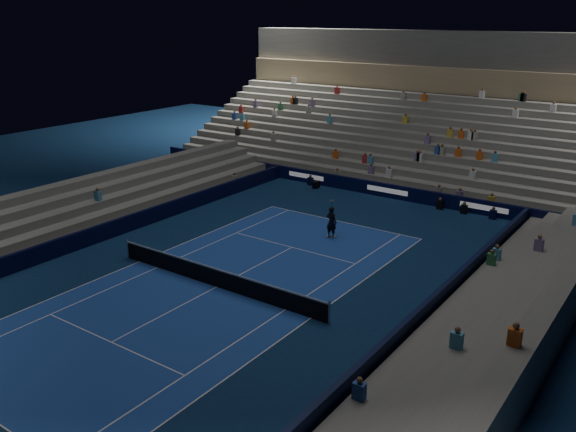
# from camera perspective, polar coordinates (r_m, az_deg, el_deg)

# --- Properties ---
(ground) EXTENTS (90.00, 90.00, 0.00)m
(ground) POSITION_cam_1_polar(r_m,az_deg,el_deg) (29.82, -6.72, -6.66)
(ground) COLOR #0B2246
(ground) RESTS_ON ground
(court_surface) EXTENTS (10.97, 23.77, 0.01)m
(court_surface) POSITION_cam_1_polar(r_m,az_deg,el_deg) (29.82, -6.72, -6.65)
(court_surface) COLOR #1C419C
(court_surface) RESTS_ON ground
(sponsor_barrier_far) EXTENTS (44.00, 0.25, 1.00)m
(sponsor_barrier_far) POSITION_cam_1_polar(r_m,az_deg,el_deg) (44.21, 9.40, 2.37)
(sponsor_barrier_far) COLOR black
(sponsor_barrier_far) RESTS_ON ground
(sponsor_barrier_east) EXTENTS (0.25, 37.00, 1.00)m
(sponsor_barrier_east) POSITION_cam_1_polar(r_m,az_deg,el_deg) (24.83, 10.54, -11.07)
(sponsor_barrier_east) COLOR black
(sponsor_barrier_east) RESTS_ON ground
(sponsor_barrier_west) EXTENTS (0.25, 37.00, 1.00)m
(sponsor_barrier_west) POSITION_cam_1_polar(r_m,az_deg,el_deg) (36.41, -18.23, -1.89)
(sponsor_barrier_west) COLOR black
(sponsor_barrier_west) RESTS_ON ground
(grandstand_main) EXTENTS (44.00, 15.20, 11.20)m
(grandstand_main) POSITION_cam_1_polar(r_m,az_deg,el_deg) (51.99, 14.21, 7.74)
(grandstand_main) COLOR slate
(grandstand_main) RESTS_ON ground
(grandstand_east) EXTENTS (5.00, 37.00, 2.50)m
(grandstand_east) POSITION_cam_1_polar(r_m,az_deg,el_deg) (23.64, 18.39, -12.24)
(grandstand_east) COLOR slate
(grandstand_east) RESTS_ON ground
(grandstand_west) EXTENTS (5.00, 37.00, 2.50)m
(grandstand_west) POSITION_cam_1_polar(r_m,az_deg,el_deg) (39.01, -21.37, -0.24)
(grandstand_west) COLOR slate
(grandstand_west) RESTS_ON ground
(tennis_net) EXTENTS (12.90, 0.10, 1.10)m
(tennis_net) POSITION_cam_1_polar(r_m,az_deg,el_deg) (29.61, -6.75, -5.77)
(tennis_net) COLOR #B2B2B7
(tennis_net) RESTS_ON ground
(tennis_player) EXTENTS (0.72, 0.49, 1.92)m
(tennis_player) POSITION_cam_1_polar(r_m,az_deg,el_deg) (35.69, 4.11, -0.59)
(tennis_player) COLOR black
(tennis_player) RESTS_ON ground
(broadcast_camera) EXTENTS (0.44, 0.87, 0.55)m
(broadcast_camera) POSITION_cam_1_polar(r_m,az_deg,el_deg) (46.05, 2.65, 2.99)
(broadcast_camera) COLOR black
(broadcast_camera) RESTS_ON ground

